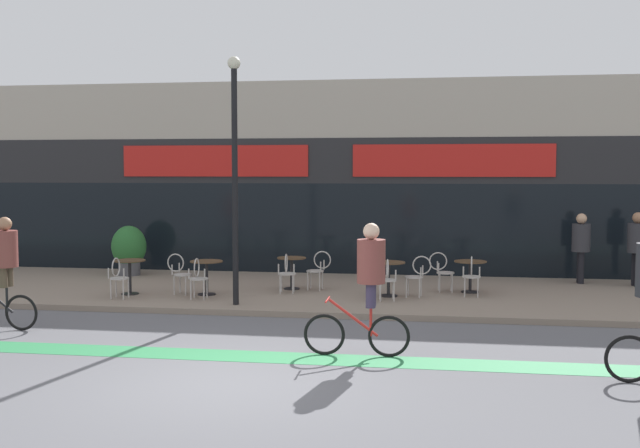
{
  "coord_description": "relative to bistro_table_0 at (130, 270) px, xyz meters",
  "views": [
    {
      "loc": [
        2.75,
        -9.64,
        2.87
      ],
      "look_at": [
        0.18,
        7.02,
        1.66
      ],
      "focal_mm": 42.0,
      "sensor_mm": 36.0,
      "label": 1
    }
  ],
  "objects": [
    {
      "name": "pedestrian_near_end",
      "position": [
        11.42,
        2.93,
        0.5
      ],
      "size": [
        0.53,
        0.53,
        1.76
      ],
      "rotation": [
        0.0,
        0.0,
        3.32
      ],
      "color": "black",
      "rests_on": "sidewalk_slab"
    },
    {
      "name": "sidewalk_slab",
      "position": [
        3.94,
        1.27,
        -0.6
      ],
      "size": [
        40.0,
        5.5,
        0.12
      ],
      "primitive_type": "cube",
      "color": "gray",
      "rests_on": "ground"
    },
    {
      "name": "bistro_table_4",
      "position": [
        7.48,
        1.4,
        -0.03
      ],
      "size": [
        0.72,
        0.72,
        0.71
      ],
      "color": "black",
      "rests_on": "sidewalk_slab"
    },
    {
      "name": "cafe_chair_1_near",
      "position": [
        1.71,
        -0.44,
        -0.03
      ],
      "size": [
        0.43,
        0.59,
        0.9
      ],
      "rotation": [
        0.0,
        0.0,
        1.64
      ],
      "color": "#B7B2AD",
      "rests_on": "sidewalk_slab"
    },
    {
      "name": "cafe_chair_3_near",
      "position": [
        5.7,
        -0.02,
        -0.03
      ],
      "size": [
        0.45,
        0.6,
        0.9
      ],
      "rotation": [
        0.0,
        0.0,
        1.7
      ],
      "color": "#B7B2AD",
      "rests_on": "sidewalk_slab"
    },
    {
      "name": "ground_plane",
      "position": [
        3.94,
        -5.98,
        -0.66
      ],
      "size": [
        120.0,
        120.0,
        0.0
      ],
      "primitive_type": "plane",
      "color": "#5B5B60"
    },
    {
      "name": "bistro_table_3",
      "position": [
        5.69,
        0.61,
        -0.0
      ],
      "size": [
        0.72,
        0.72,
        0.76
      ],
      "color": "black",
      "rests_on": "sidewalk_slab"
    },
    {
      "name": "planter_pot",
      "position": [
        -1.24,
        2.88,
        0.15
      ],
      "size": [
        0.9,
        0.9,
        1.3
      ],
      "color": "#4C4C51",
      "rests_on": "sidewalk_slab"
    },
    {
      "name": "cyclist_0",
      "position": [
        -0.96,
        -3.34,
        0.53
      ],
      "size": [
        1.65,
        0.51,
        2.04
      ],
      "rotation": [
        0.0,
        0.0,
        3.08
      ],
      "color": "black",
      "rests_on": "ground"
    },
    {
      "name": "cafe_chair_3_side",
      "position": [
        6.32,
        0.6,
        -0.03
      ],
      "size": [
        0.59,
        0.44,
        0.9
      ],
      "rotation": [
        0.0,
        0.0,
        3.04
      ],
      "color": "#B7B2AD",
      "rests_on": "sidewalk_slab"
    },
    {
      "name": "bistro_table_1",
      "position": [
        1.71,
        0.19,
        -0.0
      ],
      "size": [
        0.72,
        0.72,
        0.76
      ],
      "color": "black",
      "rests_on": "sidewalk_slab"
    },
    {
      "name": "pedestrian_far_end",
      "position": [
        10.2,
        3.22,
        0.47
      ],
      "size": [
        0.46,
        0.46,
        1.7
      ],
      "rotation": [
        0.0,
        0.0,
        3.09
      ],
      "color": "black",
      "rests_on": "sidewalk_slab"
    },
    {
      "name": "bike_lane_stripe",
      "position": [
        3.94,
        -4.56,
        -0.66
      ],
      "size": [
        36.0,
        0.7,
        0.01
      ],
      "primitive_type": "cube",
      "color": "#2D844C",
      "rests_on": "ground"
    },
    {
      "name": "cafe_chair_1_side",
      "position": [
        1.08,
        0.2,
        -0.03
      ],
      "size": [
        0.6,
        0.45,
        0.9
      ],
      "rotation": [
        0.0,
        0.0,
        -0.13
      ],
      "color": "#B7B2AD",
      "rests_on": "sidewalk_slab"
    },
    {
      "name": "cafe_chair_2_side",
      "position": [
        4.04,
        1.24,
        -0.03
      ],
      "size": [
        0.59,
        0.43,
        0.9
      ],
      "rotation": [
        0.0,
        0.0,
        3.07
      ],
      "color": "#B7B2AD",
      "rests_on": "sidewalk_slab"
    },
    {
      "name": "cafe_chair_2_near",
      "position": [
        3.42,
        0.62,
        -0.03
      ],
      "size": [
        0.44,
        0.59,
        0.9
      ],
      "rotation": [
        0.0,
        0.0,
        1.67
      ],
      "color": "#B7B2AD",
      "rests_on": "sidewalk_slab"
    },
    {
      "name": "bistro_table_2",
      "position": [
        3.42,
        1.24,
        -0.02
      ],
      "size": [
        0.67,
        0.67,
        0.74
      ],
      "color": "black",
      "rests_on": "sidewalk_slab"
    },
    {
      "name": "lamp_post",
      "position": [
        2.66,
        -0.89,
        2.37
      ],
      "size": [
        0.26,
        0.26,
        5.02
      ],
      "color": "black",
      "rests_on": "sidewalk_slab"
    },
    {
      "name": "storefront_facade",
      "position": [
        3.94,
        5.98,
        1.95
      ],
      "size": [
        40.0,
        4.06,
        5.24
      ],
      "color": "#B2A899",
      "rests_on": "ground"
    },
    {
      "name": "cyclist_1",
      "position": [
        5.67,
        -4.27,
        0.55
      ],
      "size": [
        1.65,
        0.48,
        2.07
      ],
      "rotation": [
        0.0,
        0.0,
        3.16
      ],
      "color": "black",
      "rests_on": "ground"
    },
    {
      "name": "bistro_table_0",
      "position": [
        0.0,
        0.0,
        0.0
      ],
      "size": [
        0.69,
        0.69,
        0.76
      ],
      "color": "black",
      "rests_on": "sidewalk_slab"
    },
    {
      "name": "cafe_chair_0_near",
      "position": [
        0.0,
        -0.63,
        -0.03
      ],
      "size": [
        0.41,
        0.58,
        0.9
      ],
      "rotation": [
        0.0,
        0.0,
        1.58
      ],
      "color": "#B7B2AD",
      "rests_on": "sidewalk_slab"
    },
    {
      "name": "cafe_chair_4_near",
      "position": [
        7.48,
        0.77,
        -0.03
      ],
      "size": [
        0.42,
        0.58,
        0.9
      ],
      "rotation": [
        0.0,
        0.0,
        1.52
      ],
      "color": "#B7B2AD",
      "rests_on": "sidewalk_slab"
    },
    {
      "name": "cafe_chair_4_side",
      "position": [
        6.86,
        1.39,
        -0.03
      ],
      "size": [
        0.59,
        0.43,
        0.9
      ],
      "rotation": [
        0.0,
        0.0,
        0.07
      ],
      "color": "#B7B2AD",
      "rests_on": "sidewalk_slab"
    }
  ]
}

